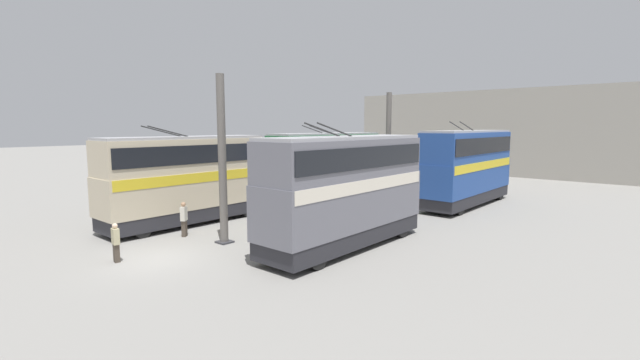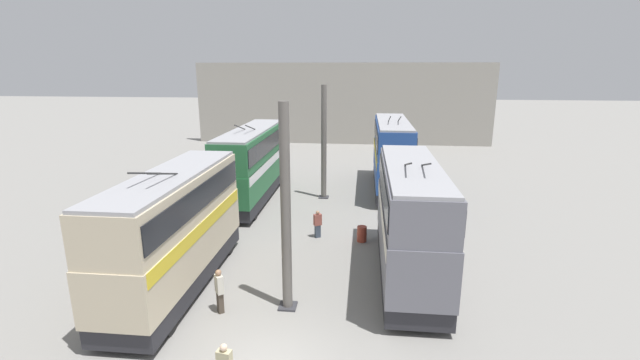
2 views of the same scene
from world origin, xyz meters
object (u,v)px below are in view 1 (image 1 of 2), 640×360
bus_left_near (346,185)px  person_aisle_foreground (116,242)px  oil_drum (356,219)px  bus_left_far (468,163)px  bus_right_far (328,161)px  person_by_right_row (184,218)px  bus_right_mid (187,175)px  person_aisle_midway (326,206)px

bus_left_near → person_aisle_foreground: bearing=143.4°
oil_drum → person_aisle_foreground: bearing=162.1°
bus_left_far → person_aisle_foreground: bearing=165.2°
bus_left_near → bus_right_far: (10.59, 9.88, -0.05)m
person_by_right_row → person_aisle_foreground: 4.43m
bus_left_near → bus_right_mid: size_ratio=0.98×
bus_right_mid → person_aisle_midway: bearing=-41.1°
person_by_right_row → person_aisle_midway: (7.88, -2.91, -0.14)m
oil_drum → bus_left_far: bearing=-11.3°
oil_drum → person_aisle_midway: bearing=82.7°
bus_right_mid → bus_left_far: bearing=-31.2°
bus_left_near → person_aisle_midway: bus_left_near is taller
bus_right_far → person_by_right_row: bus_right_far is taller
bus_left_near → bus_right_mid: 10.09m
bus_right_mid → oil_drum: (5.79, -7.78, -2.44)m
bus_left_near → bus_left_far: (14.28, 0.00, 0.08)m
bus_left_near → person_aisle_midway: (4.08, 4.55, -2.13)m
bus_right_far → oil_drum: size_ratio=13.14×
bus_right_mid → oil_drum: size_ratio=11.47×
bus_right_far → bus_left_near: bearing=-137.0°
bus_right_far → oil_drum: 10.64m
oil_drum → person_by_right_row: bearing=144.7°
bus_left_far → person_aisle_midway: size_ratio=6.79×
bus_right_far → person_aisle_midway: size_ratio=7.19×
person_aisle_midway → bus_left_near: bearing=-162.8°
bus_left_far → bus_right_far: bus_left_far is taller
bus_right_far → oil_drum: bus_right_far is taller
bus_left_near → oil_drum: size_ratio=11.19×
bus_right_mid → person_by_right_row: 3.55m
bus_right_far → person_by_right_row: size_ratio=6.25×
person_aisle_midway → oil_drum: (-0.31, -2.45, -0.39)m
bus_right_mid → person_aisle_foreground: bus_right_mid is taller
bus_left_far → person_by_right_row: size_ratio=5.91×
bus_right_far → bus_right_mid: bearing=180.0°
bus_left_near → person_by_right_row: (-3.81, 7.46, -1.99)m
bus_right_far → person_by_right_row: bearing=-170.5°
bus_left_far → oil_drum: (-10.52, 2.10, -2.60)m
bus_left_near → person_aisle_midway: bearing=48.2°
bus_left_near → oil_drum: 4.99m
bus_left_far → person_aisle_midway: bus_left_far is taller
person_aisle_foreground → oil_drum: bearing=171.6°
bus_left_near → oil_drum: bus_left_near is taller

